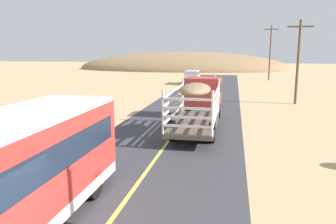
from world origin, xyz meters
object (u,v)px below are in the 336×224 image
car_far (192,77)px  power_pole_mid (298,59)px  livestock_truck (200,97)px  power_pole_far (270,51)px

car_far → power_pole_mid: power_pole_mid is taller
livestock_truck → power_pole_far: (7.74, 34.38, 2.85)m
power_pole_mid → power_pole_far: bearing=90.0°
car_far → power_pole_far: bearing=37.5°
livestock_truck → car_far: (-3.75, 25.56, -0.70)m
livestock_truck → power_pole_mid: (7.74, 9.89, 2.25)m
car_far → power_pole_mid: bearing=-53.7°
livestock_truck → power_pole_far: bearing=77.3°
power_pole_mid → power_pole_far: power_pole_far is taller
power_pole_mid → livestock_truck: bearing=-128.1°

